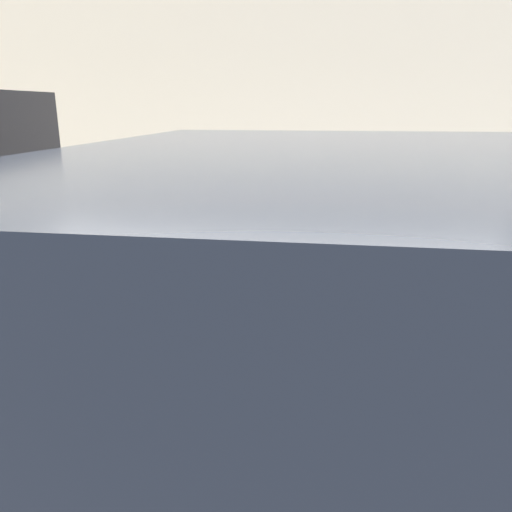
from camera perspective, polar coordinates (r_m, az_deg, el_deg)
name	(u,v)px	position (r m, az deg, el deg)	size (l,w,h in m)	color
sidewalk	(283,342)	(4.24, 3.12, -9.79)	(24.00, 2.80, 0.13)	#9E9B96
parking_meter	(256,261)	(3.06, 0.00, -0.59)	(0.17, 0.16, 1.37)	#2D2D30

